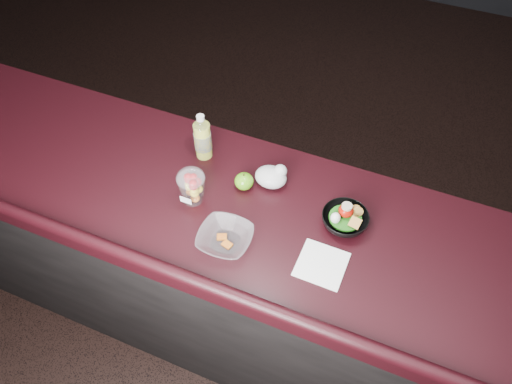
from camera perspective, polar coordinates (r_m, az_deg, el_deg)
ground at (r=2.62m, az=-4.55°, el=-20.35°), size 8.00×8.00×0.00m
room_shell at (r=1.10m, az=-10.55°, el=13.87°), size 8.00×8.00×8.00m
counter at (r=2.27m, az=-2.03°, el=-9.42°), size 4.06×0.71×1.02m
lemonade_bottle at (r=1.97m, az=-6.10°, el=6.01°), size 0.07×0.07×0.21m
fruit_cup at (r=1.82m, az=-7.36°, el=0.68°), size 0.10×0.10×0.15m
green_apple at (r=1.88m, az=-1.38°, el=1.24°), size 0.07×0.07×0.07m
plastic_bag at (r=1.89m, az=1.85°, el=1.82°), size 0.12×0.10×0.09m
snack_bowl at (r=1.80m, az=10.10°, el=-3.04°), size 0.20×0.20×0.09m
takeout_bowl at (r=1.73m, az=-3.55°, el=-5.31°), size 0.19×0.19×0.05m
paper_napkin at (r=1.71m, az=7.51°, el=-8.19°), size 0.16×0.16×0.00m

